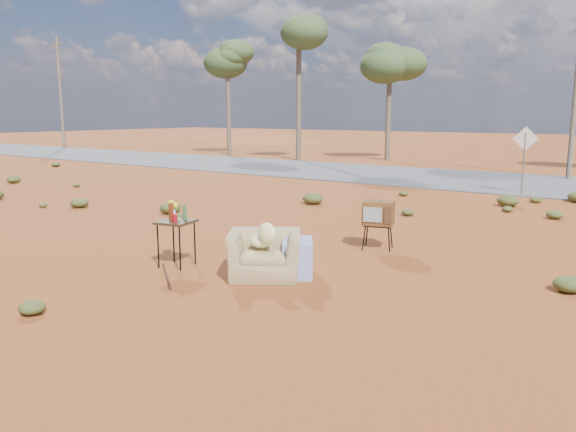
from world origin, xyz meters
The scene contains 13 objects.
ground centered at (0.00, 0.00, 0.00)m, with size 140.00×140.00×0.00m, color brown.
highway centered at (0.00, 15.00, 0.02)m, with size 140.00×7.00×0.04m, color #565659.
dirt_mound centered at (-30.00, 34.00, 0.00)m, with size 26.00×18.00×2.00m, color #964C24.
armchair centered at (0.43, -0.09, 0.46)m, with size 1.46×1.45×0.99m.
tv_unit centered at (1.00, 2.60, 0.70)m, with size 0.70×0.62×0.94m.
side_table centered at (-1.32, -0.49, 0.82)m, with size 0.65×0.65×1.11m.
rusty_bar centered at (-0.94, -1.08, 0.02)m, with size 0.04×0.04×1.45m, color #451D12.
road_sign centered at (1.50, 12.00, 1.50)m, with size 0.78×0.06×2.19m.
eucalyptus_far_left centered at (-18.00, 20.00, 5.94)m, with size 3.20×3.20×7.10m.
eucalyptus_left centered at (-12.00, 19.00, 6.92)m, with size 3.20×3.20×8.10m.
eucalyptus_near_left centered at (-8.00, 22.00, 5.45)m, with size 3.20×3.20×6.60m.
utility_pole_west centered at (-32.00, 17.50, 4.15)m, with size 1.40×0.20×8.00m.
scrub_patch centered at (-0.82, 4.41, 0.14)m, with size 17.49×8.07×0.33m.
Camera 1 is at (5.70, -7.08, 2.60)m, focal length 35.00 mm.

